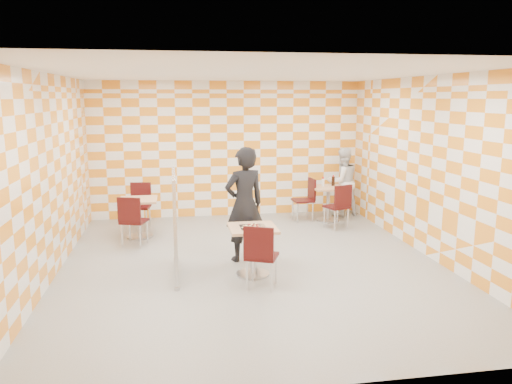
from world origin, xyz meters
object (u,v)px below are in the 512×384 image
at_px(chair_empty_near, 132,217).
at_px(chair_second_side, 307,196).
at_px(second_table, 328,198).
at_px(chair_second_front, 339,203).
at_px(man_white, 342,182).
at_px(main_table, 253,243).
at_px(empty_table, 139,211).
at_px(sport_bottle, 323,182).
at_px(chair_empty_far, 140,202).
at_px(soda_bottle, 333,181).
at_px(chair_main_front, 260,252).
at_px(man_dark, 244,204).
at_px(partition, 175,224).

bearing_deg(chair_empty_near, chair_second_side, 21.08).
height_order(second_table, chair_second_front, chair_second_front).
bearing_deg(man_white, chair_second_side, 8.63).
bearing_deg(main_table, empty_table, 126.97).
bearing_deg(chair_second_side, sport_bottle, 2.61).
bearing_deg(chair_empty_far, soda_bottle, 0.49).
distance_m(second_table, chair_empty_far, 3.99).
distance_m(second_table, sport_bottle, 0.36).
bearing_deg(sport_bottle, chair_main_front, -118.52).
height_order(second_table, chair_second_side, chair_second_side).
bearing_deg(chair_second_front, man_dark, -143.55).
bearing_deg(chair_empty_far, chair_main_front, -63.69).
xyz_separation_m(chair_second_front, chair_empty_near, (-4.05, -0.56, 0.00)).
relative_size(chair_empty_near, man_dark, 0.49).
bearing_deg(empty_table, chair_main_front, -58.57).
xyz_separation_m(partition, man_dark, (1.12, 0.53, 0.15)).
height_order(second_table, man_white, man_white).
relative_size(chair_second_side, chair_empty_far, 1.00).
xyz_separation_m(empty_table, partition, (0.68, -2.20, 0.28)).
bearing_deg(man_dark, partition, 6.58).
bearing_deg(soda_bottle, empty_table, -169.30).
distance_m(empty_table, chair_empty_near, 0.64).
xyz_separation_m(main_table, man_white, (2.61, 3.51, 0.26)).
bearing_deg(main_table, sport_bottle, 57.12).
distance_m(chair_second_front, soda_bottle, 0.91).
bearing_deg(sport_bottle, chair_second_side, -177.39).
distance_m(main_table, man_dark, 0.85).
distance_m(chair_second_front, man_white, 1.28).
height_order(empty_table, chair_second_front, chair_second_front).
relative_size(chair_empty_far, man_white, 0.60).
distance_m(empty_table, soda_bottle, 4.19).
relative_size(chair_main_front, man_white, 0.60).
xyz_separation_m(empty_table, man_white, (4.43, 1.10, 0.26)).
distance_m(chair_second_front, chair_empty_far, 4.07).
height_order(chair_empty_near, man_dark, man_dark).
xyz_separation_m(chair_second_side, chair_empty_far, (-3.53, -0.01, 0.00)).
bearing_deg(partition, man_dark, 25.13).
relative_size(chair_empty_near, sport_bottle, 4.62).
bearing_deg(partition, second_table, 41.14).
bearing_deg(second_table, chair_main_front, -120.27).
bearing_deg(man_dark, man_white, -152.02).
bearing_deg(chair_empty_far, chair_second_side, 0.13).
bearing_deg(chair_second_side, partition, -133.88).
xyz_separation_m(empty_table, chair_main_front, (1.83, -2.99, 0.04)).
distance_m(chair_empty_near, man_dark, 2.18).
distance_m(sport_bottle, soda_bottle, 0.23).
relative_size(chair_empty_far, man_dark, 0.49).
relative_size(chair_second_front, partition, 0.60).
relative_size(chair_main_front, chair_second_side, 1.00).
relative_size(man_white, soda_bottle, 6.72).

